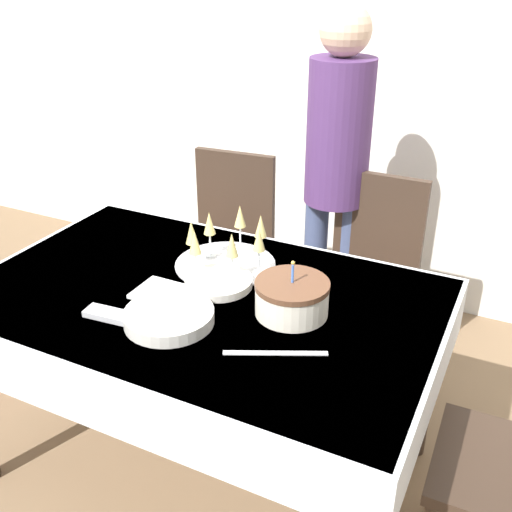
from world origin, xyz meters
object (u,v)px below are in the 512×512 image
object	(u,v)px
dining_chair_far_right	(368,275)
champagne_tray	(226,246)
dining_chair_far_left	(227,244)
plate_stack_main	(168,316)
birthday_cake	(292,298)
plate_stack_dessert	(219,282)
person_standing	(337,160)

from	to	relation	value
dining_chair_far_right	champagne_tray	size ratio (longest dim) A/B	2.60
dining_chair_far_left	plate_stack_main	distance (m)	1.10
birthday_cake	dining_chair_far_right	bearing A→B (deg)	87.65
plate_stack_main	plate_stack_dessert	world-z (taller)	plate_stack_main
dining_chair_far_left	plate_stack_main	world-z (taller)	dining_chair_far_left
dining_chair_far_right	champagne_tray	distance (m)	0.78
dining_chair_far_right	plate_stack_main	xyz separation A→B (m)	(-0.35, -1.01, 0.27)
birthday_cake	plate_stack_main	size ratio (longest dim) A/B	0.84
dining_chair_far_left	plate_stack_main	size ratio (longest dim) A/B	3.43
dining_chair_far_left	person_standing	bearing A→B (deg)	16.30
plate_stack_main	person_standing	xyz separation A→B (m)	(0.13, 1.15, 0.18)
birthday_cake	person_standing	xyz separation A→B (m)	(-0.19, 0.93, 0.15)
champagne_tray	plate_stack_main	size ratio (longest dim) A/B	1.32
birthday_cake	person_standing	bearing A→B (deg)	101.35
dining_chair_far_right	plate_stack_main	size ratio (longest dim) A/B	3.43
birthday_cake	champagne_tray	xyz separation A→B (m)	(-0.34, 0.19, 0.02)
person_standing	plate_stack_dessert	bearing A→B (deg)	-96.69
dining_chair_far_left	birthday_cake	world-z (taller)	birthday_cake
champagne_tray	person_standing	size ratio (longest dim) A/B	0.23
dining_chair_far_right	plate_stack_main	distance (m)	1.10
birthday_cake	plate_stack_main	distance (m)	0.39
champagne_tray	plate_stack_dessert	xyz separation A→B (m)	(0.05, -0.14, -0.07)
dining_chair_far_left	plate_stack_dessert	size ratio (longest dim) A/B	4.14
dining_chair_far_left	dining_chair_far_right	xyz separation A→B (m)	(0.71, 0.00, 0.00)
dining_chair_far_right	birthday_cake	distance (m)	0.85
dining_chair_far_right	plate_stack_main	bearing A→B (deg)	-109.33
dining_chair_far_left	dining_chair_far_right	world-z (taller)	same
person_standing	champagne_tray	bearing A→B (deg)	-101.49
birthday_cake	champagne_tray	size ratio (longest dim) A/B	0.64
dining_chair_far_right	person_standing	bearing A→B (deg)	147.27
dining_chair_far_left	champagne_tray	bearing A→B (deg)	-60.96
plate_stack_dessert	person_standing	world-z (taller)	person_standing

